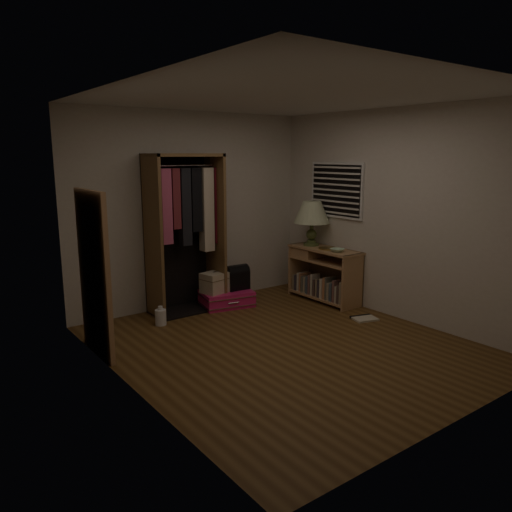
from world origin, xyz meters
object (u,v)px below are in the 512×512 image
(open_wardrobe, at_px, (187,219))
(white_jug, at_px, (161,317))
(table_lamp, at_px, (312,213))
(train_case, at_px, (217,282))
(console_bookshelf, at_px, (322,273))
(pink_suitcase, at_px, (227,298))
(floor_mirror, at_px, (95,274))
(black_bag, at_px, (237,277))

(open_wardrobe, relative_size, white_jug, 8.65)
(table_lamp, bearing_deg, white_jug, 176.66)
(train_case, xyz_separation_m, table_lamp, (1.39, -0.35, 0.87))
(console_bookshelf, bearing_deg, pink_suitcase, 156.02)
(floor_mirror, height_order, white_jug, floor_mirror)
(pink_suitcase, relative_size, white_jug, 3.28)
(console_bookshelf, height_order, open_wardrobe, open_wardrobe)
(console_bookshelf, relative_size, train_case, 2.49)
(pink_suitcase, xyz_separation_m, train_case, (-0.13, 0.03, 0.24))
(table_lamp, relative_size, white_jug, 2.68)
(open_wardrobe, height_order, white_jug, open_wardrobe)
(console_bookshelf, distance_m, open_wardrobe, 2.06)
(pink_suitcase, bearing_deg, white_jug, -158.87)
(open_wardrobe, distance_m, black_bag, 1.07)
(open_wardrobe, bearing_deg, floor_mirror, -152.74)
(black_bag, distance_m, white_jug, 1.29)
(train_case, bearing_deg, black_bag, -19.23)
(floor_mirror, distance_m, table_lamp, 3.28)
(table_lamp, bearing_deg, console_bookshelf, -91.03)
(pink_suitcase, distance_m, white_jug, 1.09)
(pink_suitcase, relative_size, train_case, 1.73)
(floor_mirror, relative_size, white_jug, 7.17)
(black_bag, bearing_deg, open_wardrobe, 167.69)
(black_bag, height_order, table_lamp, table_lamp)
(table_lamp, bearing_deg, floor_mirror, -175.02)
(open_wardrobe, xyz_separation_m, floor_mirror, (-1.49, -0.77, -0.36))
(train_case, bearing_deg, white_jug, -178.41)
(console_bookshelf, xyz_separation_m, table_lamp, (0.00, 0.24, 0.82))
(white_jug, bearing_deg, pink_suitcase, 9.54)
(train_case, distance_m, black_bag, 0.31)
(console_bookshelf, xyz_separation_m, open_wardrobe, (-1.75, 0.73, 0.82))
(floor_mirror, xyz_separation_m, pink_suitcase, (1.98, 0.60, -0.74))
(console_bookshelf, relative_size, black_bag, 3.28)
(open_wardrobe, bearing_deg, black_bag, -15.15)
(table_lamp, xyz_separation_m, white_jug, (-2.34, 0.14, -1.11))
(table_lamp, bearing_deg, pink_suitcase, 165.87)
(floor_mirror, height_order, train_case, floor_mirror)
(console_bookshelf, distance_m, white_jug, 2.38)
(open_wardrobe, distance_m, train_case, 0.94)
(open_wardrobe, bearing_deg, console_bookshelf, -22.61)
(table_lamp, height_order, white_jug, table_lamp)
(console_bookshelf, height_order, white_jug, console_bookshelf)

